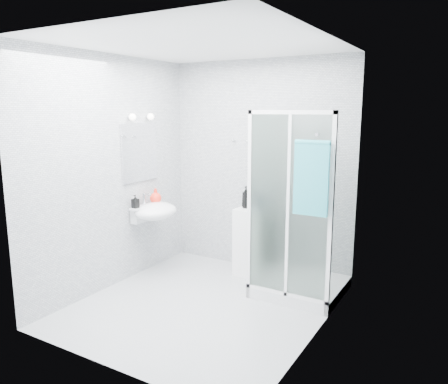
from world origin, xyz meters
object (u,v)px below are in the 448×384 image
Objects in this scene: storage_cabinet at (251,242)px; soap_dispenser_black at (135,201)px; wall_basin at (154,211)px; shampoo_bottle_b at (256,198)px; soap_dispenser_orange at (156,196)px; shampoo_bottle_a at (246,197)px; shower_enclosure at (292,254)px; hand_towel at (311,176)px.

soap_dispenser_black is (-1.15, -0.77, 0.52)m from storage_cabinet.
storage_cabinet is (1.02, 0.58, -0.38)m from wall_basin.
soap_dispenser_black is (-1.18, -0.82, -0.01)m from shampoo_bottle_b.
wall_basin is 0.23m from soap_dispenser_orange.
shampoo_bottle_a is (0.94, 0.58, 0.17)m from wall_basin.
soap_dispenser_orange is at bearing -174.16° from shower_enclosure.
shower_enclosure is at bearing -18.79° from storage_cabinet.
shower_enclosure is 0.85m from shampoo_bottle_b.
wall_basin is 1.24m from shampoo_bottle_b.
storage_cabinet is 3.40× the size of shampoo_bottle_b.
hand_towel is 2.68× the size of shampoo_bottle_a.
hand_towel reaches higher than soap_dispenser_black.
shampoo_bottle_a is at bearing 147.19° from hand_towel.
soap_dispenser_orange reaches higher than storage_cabinet.
shower_enclosure is 12.68× the size of soap_dispenser_black.
shampoo_bottle_b is (-0.60, 0.32, 0.51)m from shower_enclosure.
shower_enclosure is 8.16× the size of shampoo_bottle_b.
soap_dispenser_orange is (-1.03, -0.45, -0.01)m from shampoo_bottle_a.
soap_dispenser_black is at bearing -122.82° from wall_basin.
soap_dispenser_black is (-2.10, -0.10, -0.45)m from hand_towel.
shampoo_bottle_a is at bearing 23.46° from soap_dispenser_orange.
shampoo_bottle_b is at bearing 23.45° from soap_dispenser_orange.
shower_enclosure is 1.91m from soap_dispenser_black.
hand_towel is at bearing -51.16° from shower_enclosure.
shampoo_bottle_b reaches higher than wall_basin.
wall_basin is at bearing -148.21° from shampoo_bottle_a.
hand_towel is 3.86× the size of soap_dispenser_orange.
shampoo_bottle_a is 0.13m from shampoo_bottle_b.
storage_cabinet is 0.54m from shampoo_bottle_b.
soap_dispenser_orange is (-1.74, -0.18, 0.51)m from shower_enclosure.
shampoo_bottle_b is (1.06, 0.63, 0.16)m from wall_basin.
hand_towel is at bearing 2.86° from soap_dispenser_black.
soap_dispenser_orange is at bearing 83.51° from soap_dispenser_black.
soap_dispenser_black is at bearing -141.73° from storage_cabinet.
shampoo_bottle_b is (0.03, 0.05, 0.54)m from storage_cabinet.
soap_dispenser_black is at bearing -145.07° from shampoo_bottle_b.
soap_dispenser_black reaches higher than storage_cabinet.
hand_towel is (1.98, -0.09, 0.59)m from wall_basin.
storage_cabinet is at bearing 21.94° from soap_dispenser_orange.
shampoo_bottle_a is 1.32m from soap_dispenser_black.
storage_cabinet is 1.16× the size of hand_towel.
shampoo_bottle_b is 1.32× the size of soap_dispenser_orange.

